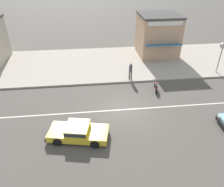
{
  "coord_description": "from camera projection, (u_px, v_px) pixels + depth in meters",
  "views": [
    {
      "loc": [
        -2.69,
        -14.47,
        10.62
      ],
      "look_at": [
        -0.89,
        1.35,
        0.8
      ],
      "focal_mm": 35.0,
      "sensor_mm": 36.0,
      "label": 1
    }
  ],
  "objects": [
    {
      "name": "motorcycle_1",
      "position": [
        156.0,
        86.0,
        20.56
      ],
      "size": [
        0.63,
        1.94,
        0.8
      ],
      "color": "black",
      "rests_on": "ground"
    },
    {
      "name": "lane_centre_stripe",
      "position": [
        124.0,
        110.0,
        18.07
      ],
      "size": [
        50.4,
        0.14,
        0.01
      ],
      "primitive_type": "cube",
      "color": "silver",
      "rests_on": "ground"
    },
    {
      "name": "shopfront_mid_block",
      "position": [
        158.0,
        35.0,
        27.06
      ],
      "size": [
        4.75,
        5.41,
        4.94
      ],
      "color": "tan",
      "rests_on": "kerb_strip"
    },
    {
      "name": "ground_plane",
      "position": [
        124.0,
        110.0,
        18.07
      ],
      "size": [
        160.0,
        160.0,
        0.0
      ],
      "primitive_type": "plane",
      "color": "#544F47"
    },
    {
      "name": "sedan_yellow_2",
      "position": [
        78.0,
        132.0,
        14.97
      ],
      "size": [
        4.42,
        2.53,
        1.06
      ],
      "color": "yellow",
      "rests_on": "ground"
    },
    {
      "name": "kerb_strip",
      "position": [
        112.0,
        63.0,
        26.08
      ],
      "size": [
        68.0,
        10.0,
        0.15
      ],
      "primitive_type": "cube",
      "color": "#ADA393",
      "rests_on": "ground"
    },
    {
      "name": "pedestrian_near_clock",
      "position": [
        131.0,
        70.0,
        21.84
      ],
      "size": [
        0.34,
        0.34,
        1.72
      ],
      "color": "#4C4238",
      "rests_on": "kerb_strip"
    },
    {
      "name": "street_clock",
      "position": [
        222.0,
        51.0,
        22.48
      ],
      "size": [
        0.62,
        0.22,
        3.29
      ],
      "color": "#9E9EA3",
      "rests_on": "kerb_strip"
    }
  ]
}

